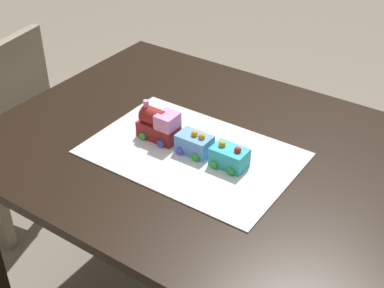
{
  "coord_description": "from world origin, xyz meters",
  "views": [
    {
      "loc": [
        0.67,
        -1.12,
        1.64
      ],
      "look_at": [
        -0.06,
        -0.06,
        0.77
      ],
      "focal_mm": 50.45,
      "sensor_mm": 36.0,
      "label": 1
    }
  ],
  "objects_px": {
    "cake_locomotive": "(159,125)",
    "cake_car_caboose_turquoise": "(229,157)",
    "dining_table": "(218,180)",
    "cake_car_flatbed_sky_blue": "(195,144)"
  },
  "relations": [
    {
      "from": "cake_locomotive",
      "to": "cake_car_caboose_turquoise",
      "type": "distance_m",
      "value": 0.25
    },
    {
      "from": "dining_table",
      "to": "cake_car_caboose_turquoise",
      "type": "distance_m",
      "value": 0.16
    },
    {
      "from": "dining_table",
      "to": "cake_car_flatbed_sky_blue",
      "type": "xyz_separation_m",
      "value": [
        -0.05,
        -0.05,
        0.14
      ]
    },
    {
      "from": "cake_car_flatbed_sky_blue",
      "to": "cake_car_caboose_turquoise",
      "type": "relative_size",
      "value": 1.0
    },
    {
      "from": "cake_car_caboose_turquoise",
      "to": "cake_car_flatbed_sky_blue",
      "type": "bearing_deg",
      "value": 180.0
    },
    {
      "from": "cake_car_caboose_turquoise",
      "to": "cake_locomotive",
      "type": "bearing_deg",
      "value": 180.0
    },
    {
      "from": "cake_car_flatbed_sky_blue",
      "to": "cake_car_caboose_turquoise",
      "type": "height_order",
      "value": "same"
    },
    {
      "from": "dining_table",
      "to": "cake_locomotive",
      "type": "distance_m",
      "value": 0.25
    },
    {
      "from": "cake_locomotive",
      "to": "cake_car_flatbed_sky_blue",
      "type": "xyz_separation_m",
      "value": [
        0.13,
        -0.0,
        -0.02
      ]
    },
    {
      "from": "cake_locomotive",
      "to": "cake_car_caboose_turquoise",
      "type": "relative_size",
      "value": 1.4
    }
  ]
}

